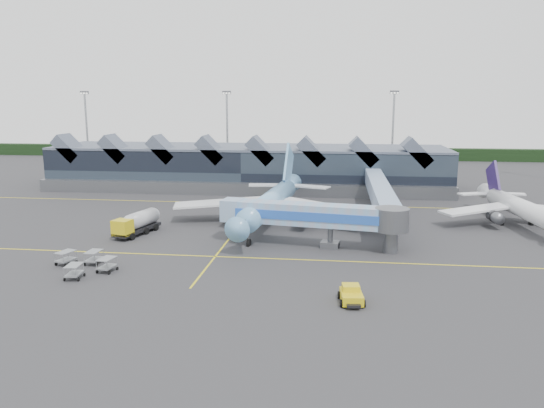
# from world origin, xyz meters

# --- Properties ---
(ground) EXTENTS (260.00, 260.00, 0.00)m
(ground) POSITION_xyz_m (0.00, 0.00, 0.00)
(ground) COLOR #2D2D30
(ground) RESTS_ON ground
(taxi_stripes) EXTENTS (120.00, 60.00, 0.01)m
(taxi_stripes) POSITION_xyz_m (0.00, 10.00, 0.01)
(taxi_stripes) COLOR yellow
(taxi_stripes) RESTS_ON ground
(tree_line_far) EXTENTS (260.00, 4.00, 4.00)m
(tree_line_far) POSITION_xyz_m (0.00, 110.00, 2.00)
(tree_line_far) COLOR black
(tree_line_far) RESTS_ON ground
(terminal) EXTENTS (90.00, 22.25, 12.52)m
(terminal) POSITION_xyz_m (-5.07, 47.35, 4.88)
(terminal) COLOR black
(terminal) RESTS_ON ground
(light_masts) EXTENTS (132.40, 42.56, 22.45)m
(light_masts) POSITION_xyz_m (21.00, 62.80, 12.49)
(light_masts) COLOR #969A9E
(light_masts) RESTS_ON ground
(main_airliner) EXTENTS (33.73, 38.99, 12.51)m
(main_airliner) POSITION_xyz_m (4.95, 11.92, 3.68)
(main_airliner) COLOR #75B0EE
(main_airliner) RESTS_ON ground
(regional_jet) EXTENTS (25.75, 28.26, 9.70)m
(regional_jet) POSITION_xyz_m (44.78, 15.53, 3.08)
(regional_jet) COLOR silver
(regional_jet) RESTS_ON ground
(jet_bridge) EXTENTS (26.06, 7.66, 6.20)m
(jet_bridge) POSITION_xyz_m (13.75, -1.81, 4.35)
(jet_bridge) COLOR #7AA5CC
(jet_bridge) RESTS_ON ground
(fuel_truck) EXTENTS (4.66, 10.09, 3.37)m
(fuel_truck) POSITION_xyz_m (-14.35, 2.19, 1.89)
(fuel_truck) COLOR black
(fuel_truck) RESTS_ON ground
(pushback_tug) EXTENTS (2.78, 4.06, 1.71)m
(pushback_tug) POSITION_xyz_m (17.29, -21.93, 0.77)
(pushback_tug) COLOR gold
(pushback_tug) RESTS_ON ground
(baggage_carts) EXTENTS (8.38, 8.02, 1.67)m
(baggage_carts) POSITION_xyz_m (-14.31, -15.17, 0.94)
(baggage_carts) COLOR #93979C
(baggage_carts) RESTS_ON ground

